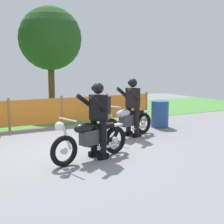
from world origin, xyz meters
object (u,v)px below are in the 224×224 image
object	(u,v)px
motorcycle_lead	(91,138)
motorcycle_trailing	(128,121)
rider_trailing	(132,105)
traffic_cone	(91,136)
rider_lead	(99,116)
spare_drum	(160,114)

from	to	relation	value
motorcycle_lead	motorcycle_trailing	distance (m)	2.32
rider_trailing	traffic_cone	world-z (taller)	rider_trailing
motorcycle_lead	traffic_cone	distance (m)	1.25
rider_lead	spare_drum	xyz separation A→B (m)	(3.36, 2.21, -0.51)
motorcycle_trailing	spare_drum	xyz separation A→B (m)	(1.77, 0.82, -0.03)
rider_trailing	motorcycle_lead	bearing A→B (deg)	20.96
rider_lead	rider_trailing	size ratio (longest dim) A/B	1.00
motorcycle_lead	spare_drum	xyz separation A→B (m)	(3.58, 2.27, -0.04)
rider_trailing	motorcycle_trailing	bearing A→B (deg)	0.57
rider_lead	rider_trailing	distance (m)	2.30
motorcycle_lead	traffic_cone	size ratio (longest dim) A/B	3.84
motorcycle_lead	rider_trailing	bearing A→B (deg)	-157.16
motorcycle_lead	spare_drum	world-z (taller)	motorcycle_lead
motorcycle_trailing	traffic_cone	distance (m)	1.35
rider_lead	spare_drum	bearing A→B (deg)	-160.75
rider_lead	traffic_cone	world-z (taller)	rider_lead
spare_drum	rider_lead	bearing A→B (deg)	-146.67
motorcycle_trailing	rider_lead	distance (m)	2.17
rider_lead	motorcycle_lead	bearing A→B (deg)	0.51
motorcycle_trailing	spare_drum	size ratio (longest dim) A/B	2.27
motorcycle_lead	traffic_cone	bearing A→B (deg)	-128.77
rider_lead	traffic_cone	bearing A→B (deg)	-119.71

